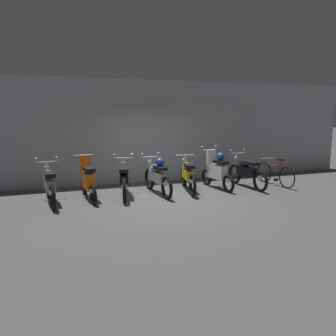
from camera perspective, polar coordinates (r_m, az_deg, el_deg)
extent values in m
plane|color=#4C4C4F|center=(8.73, -0.42, -5.72)|extent=(80.00, 80.00, 0.00)
cube|color=#9EA0A3|center=(10.97, -4.75, 6.34)|extent=(16.00, 0.30, 3.38)
torus|color=black|center=(9.53, -20.30, -3.01)|extent=(0.16, 0.66, 0.65)
torus|color=black|center=(8.26, -19.54, -4.84)|extent=(0.16, 0.66, 0.65)
cube|color=#9EA0A8|center=(8.85, -20.01, -2.66)|extent=(0.31, 0.85, 0.28)
ellipsoid|color=#9EA0A8|center=(8.97, -20.18, -1.09)|extent=(0.31, 0.47, 0.22)
cube|color=black|center=(8.62, -20.01, -1.08)|extent=(0.30, 0.54, 0.10)
cylinder|color=#B7BABF|center=(9.31, -20.49, 1.01)|extent=(0.56, 0.10, 0.04)
sphere|color=#B7BABF|center=(9.28, -22.12, 1.51)|extent=(0.07, 0.07, 0.07)
sphere|color=#B7BABF|center=(9.31, -18.93, 1.73)|extent=(0.07, 0.07, 0.07)
cylinder|color=#B7BABF|center=(9.42, -20.38, -1.17)|extent=(0.07, 0.16, 0.65)
sphere|color=silver|center=(9.38, -20.46, 0.15)|extent=(0.12, 0.12, 0.12)
cube|color=white|center=(8.27, -19.60, -4.12)|extent=(0.16, 0.03, 0.10)
torus|color=black|center=(9.56, -14.45, -3.03)|extent=(0.15, 0.54, 0.53)
torus|color=black|center=(8.47, -12.95, -4.61)|extent=(0.15, 0.54, 0.53)
cube|color=orange|center=(8.96, -13.82, -2.09)|extent=(0.30, 0.76, 0.44)
cube|color=orange|center=(9.22, -14.35, 0.74)|extent=(0.29, 0.15, 0.48)
cube|color=black|center=(8.74, -13.69, -0.23)|extent=(0.30, 0.54, 0.10)
cylinder|color=#B7BABF|center=(9.32, -14.57, 2.20)|extent=(0.56, 0.10, 0.04)
cylinder|color=#B7BABF|center=(9.44, -14.50, -0.60)|extent=(0.07, 0.15, 0.85)
sphere|color=silver|center=(9.39, -14.58, 1.32)|extent=(0.12, 0.12, 0.12)
cube|color=white|center=(8.46, -13.01, -3.91)|extent=(0.16, 0.03, 0.10)
torus|color=black|center=(9.78, -7.77, -2.18)|extent=(0.20, 0.66, 0.65)
torus|color=black|center=(8.51, -7.66, -3.95)|extent=(0.20, 0.66, 0.65)
cube|color=black|center=(9.10, -7.74, -1.84)|extent=(0.36, 0.86, 0.28)
ellipsoid|color=black|center=(9.22, -7.79, -0.31)|extent=(0.33, 0.48, 0.22)
cube|color=black|center=(8.87, -7.77, -0.30)|extent=(0.33, 0.55, 0.10)
cylinder|color=#B7BABF|center=(9.56, -7.85, 1.74)|extent=(0.56, 0.14, 0.04)
sphere|color=#B7BABF|center=(9.55, -9.43, 2.30)|extent=(0.07, 0.07, 0.07)
sphere|color=#B7BABF|center=(9.55, -6.30, 2.37)|extent=(0.07, 0.07, 0.07)
cylinder|color=#B7BABF|center=(9.67, -7.81, -0.39)|extent=(0.08, 0.17, 0.65)
sphere|color=silver|center=(9.63, -7.83, 0.90)|extent=(0.12, 0.12, 0.12)
cube|color=white|center=(8.51, -7.68, -3.26)|extent=(0.16, 0.04, 0.10)
torus|color=black|center=(9.93, -3.29, -1.93)|extent=(0.16, 0.66, 0.65)
torus|color=black|center=(8.76, -0.21, -3.48)|extent=(0.16, 0.66, 0.65)
cube|color=#9EA0A8|center=(9.30, -1.85, -1.51)|extent=(0.30, 0.85, 0.28)
ellipsoid|color=#9EA0A8|center=(9.40, -2.22, -0.03)|extent=(0.30, 0.46, 0.22)
cube|color=black|center=(9.09, -1.42, 0.02)|extent=(0.29, 0.54, 0.10)
cylinder|color=#B7BABF|center=(9.72, -3.10, 1.95)|extent=(0.56, 0.09, 0.04)
sphere|color=#B7BABF|center=(9.62, -4.55, 2.45)|extent=(0.07, 0.07, 0.07)
sphere|color=#B7BABF|center=(9.80, -1.69, 2.62)|extent=(0.07, 0.07, 0.07)
cylinder|color=#B7BABF|center=(9.82, -3.19, -0.15)|extent=(0.07, 0.16, 0.65)
sphere|color=silver|center=(9.79, -3.21, 1.12)|extent=(0.12, 0.12, 0.12)
cube|color=white|center=(8.76, -0.28, -2.80)|extent=(0.16, 0.03, 0.10)
sphere|color=#1E389E|center=(9.06, -1.42, 1.08)|extent=(0.24, 0.24, 0.24)
torus|color=black|center=(10.34, 2.79, -1.46)|extent=(0.21, 0.66, 0.65)
torus|color=black|center=(9.10, 4.34, -3.01)|extent=(0.21, 0.66, 0.65)
cube|color=gold|center=(9.68, 3.52, -1.08)|extent=(0.37, 0.86, 0.28)
ellipsoid|color=gold|center=(9.79, 3.35, 0.35)|extent=(0.34, 0.48, 0.22)
cube|color=black|center=(9.46, 3.76, 0.38)|extent=(0.33, 0.55, 0.10)
cylinder|color=#B7BABF|center=(10.13, 2.93, 2.26)|extent=(0.56, 0.14, 0.04)
cylinder|color=#B7BABF|center=(10.24, 2.86, 0.25)|extent=(0.08, 0.17, 0.65)
sphere|color=silver|center=(10.20, 2.87, 1.47)|extent=(0.12, 0.12, 0.12)
cube|color=white|center=(9.10, 4.31, -2.36)|extent=(0.16, 0.04, 0.10)
torus|color=black|center=(10.60, 6.77, -1.57)|extent=(0.16, 0.54, 0.53)
torus|color=black|center=(9.69, 10.52, -2.73)|extent=(0.16, 0.54, 0.53)
cube|color=silver|center=(10.09, 8.60, -0.62)|extent=(0.32, 0.76, 0.44)
cube|color=silver|center=(10.30, 7.55, 1.87)|extent=(0.29, 0.16, 0.48)
cube|color=black|center=(9.91, 9.18, 1.05)|extent=(0.31, 0.55, 0.10)
cylinder|color=#B7BABF|center=(10.39, 7.15, 3.16)|extent=(0.56, 0.11, 0.04)
sphere|color=#B7BABF|center=(10.24, 5.95, 3.65)|extent=(0.07, 0.07, 0.07)
sphere|color=#B7BABF|center=(10.53, 8.34, 3.77)|extent=(0.07, 0.07, 0.07)
cylinder|color=#B7BABF|center=(10.49, 6.96, 0.64)|extent=(0.08, 0.15, 0.85)
sphere|color=silver|center=(10.45, 6.99, 2.37)|extent=(0.12, 0.12, 0.12)
cube|color=white|center=(9.68, 10.46, -2.13)|extent=(0.16, 0.03, 0.10)
sphere|color=#1E389E|center=(9.88, 9.21, 2.03)|extent=(0.24, 0.24, 0.24)
torus|color=black|center=(11.00, 11.61, -0.98)|extent=(0.14, 0.66, 0.65)
torus|color=black|center=(9.98, 15.86, -2.22)|extent=(0.14, 0.66, 0.65)
cube|color=black|center=(10.45, 13.67, -0.55)|extent=(0.29, 0.85, 0.28)
ellipsoid|color=black|center=(10.54, 13.21, 0.77)|extent=(0.29, 0.46, 0.22)
cube|color=black|center=(10.26, 14.34, 0.83)|extent=(0.28, 0.54, 0.10)
cylinder|color=#B7BABF|center=(10.81, 12.05, 2.53)|extent=(0.56, 0.08, 0.04)
sphere|color=#B7BABF|center=(10.65, 10.92, 3.00)|extent=(0.07, 0.07, 0.07)
sphere|color=#B7BABF|center=(10.95, 13.18, 3.10)|extent=(0.07, 0.07, 0.07)
cylinder|color=#B7BABF|center=(10.90, 11.82, 0.63)|extent=(0.07, 0.16, 0.65)
sphere|color=silver|center=(10.87, 11.86, 1.78)|extent=(0.12, 0.12, 0.12)
cube|color=white|center=(9.98, 15.79, -1.63)|extent=(0.16, 0.02, 0.10)
torus|color=black|center=(11.46, 16.49, -0.68)|extent=(0.10, 0.68, 0.68)
torus|color=black|center=(10.69, 20.09, -1.59)|extent=(0.10, 0.68, 0.68)
cylinder|color=#B21E1E|center=(11.02, 18.31, 0.41)|extent=(0.10, 0.68, 0.04)
cylinder|color=#B21E1E|center=(10.85, 19.07, 0.77)|extent=(0.03, 0.03, 0.22)
cube|color=black|center=(10.84, 19.11, 1.40)|extent=(0.12, 0.23, 0.05)
cylinder|color=#B7BABF|center=(11.29, 17.01, 1.61)|extent=(0.50, 0.07, 0.03)
cylinder|color=black|center=(11.06, 18.37, -1.94)|extent=(0.13, 0.11, 0.10)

